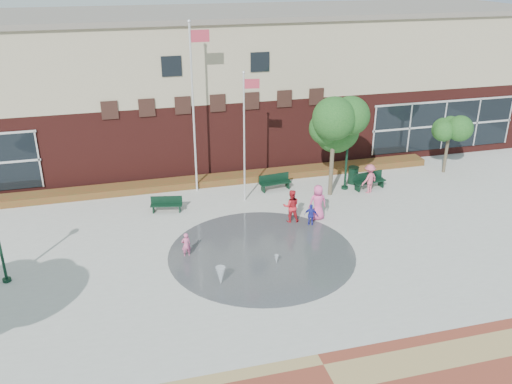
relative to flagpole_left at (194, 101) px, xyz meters
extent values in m
plane|color=#666056|center=(1.60, -10.83, -5.22)|extent=(120.00, 120.00, 0.00)
cube|color=#A8A8A0|center=(1.60, -6.83, -5.21)|extent=(46.00, 18.00, 0.01)
cylinder|color=#383A3D|center=(1.60, -7.83, -5.21)|extent=(8.40, 8.40, 0.01)
cube|color=#481916|center=(1.60, 6.67, -2.97)|extent=(44.00, 10.00, 4.50)
cube|color=tan|center=(1.60, 6.67, 1.53)|extent=(44.00, 10.00, 4.50)
cube|color=slate|center=(1.60, 6.67, 3.83)|extent=(44.40, 10.40, 0.30)
cube|color=black|center=(16.60, 1.65, -3.10)|extent=(10.00, 0.12, 3.19)
cube|color=black|center=(-0.90, 1.65, 1.58)|extent=(1.10, 0.10, 1.10)
cube|color=black|center=(4.10, 1.65, 1.58)|extent=(1.10, 0.10, 1.10)
cube|color=maroon|center=(1.60, 0.77, -5.22)|extent=(26.00, 1.20, 0.40)
cylinder|color=white|center=(-0.05, 0.00, -0.61)|extent=(0.11, 0.11, 9.23)
sphere|color=white|center=(-0.05, 0.00, 4.06)|extent=(0.18, 0.18, 0.18)
cube|color=#AF3041|center=(0.45, 0.00, 3.33)|extent=(1.01, 0.02, 0.62)
cylinder|color=white|center=(2.25, -2.04, -1.74)|extent=(0.09, 0.09, 6.95)
sphere|color=white|center=(2.25, -2.04, 1.78)|extent=(0.14, 0.14, 0.14)
cube|color=#AF3041|center=(2.65, -2.10, 1.20)|extent=(0.80, 0.13, 0.49)
cylinder|color=black|center=(-9.13, -7.33, -3.59)|extent=(0.12, 0.12, 3.26)
cylinder|color=black|center=(-9.13, -7.33, -5.14)|extent=(0.35, 0.35, 0.15)
cylinder|color=black|center=(8.18, -1.97, -3.42)|extent=(0.13, 0.13, 3.59)
cylinder|color=black|center=(8.18, -1.97, -5.13)|extent=(0.38, 0.38, 0.17)
sphere|color=white|center=(8.18, -1.97, -1.43)|extent=(0.42, 0.42, 0.42)
cube|color=black|center=(-2.04, -2.40, -4.81)|extent=(1.69, 0.78, 0.05)
cube|color=black|center=(-2.00, -2.20, -4.60)|extent=(1.61, 0.38, 0.41)
cube|color=black|center=(4.28, -1.10, -4.76)|extent=(1.87, 0.71, 0.06)
cube|color=black|center=(4.26, -0.88, -4.53)|extent=(1.82, 0.25, 0.46)
cube|color=black|center=(9.53, -2.34, -4.74)|extent=(1.98, 0.81, 0.06)
cube|color=black|center=(9.50, -2.11, -4.49)|extent=(1.91, 0.33, 0.48)
cylinder|color=black|center=(8.98, -1.32, -4.73)|extent=(0.59, 0.59, 0.98)
cylinder|color=black|center=(8.98, -1.32, -4.22)|extent=(0.63, 0.63, 0.06)
cylinder|color=#463C2C|center=(7.06, -2.51, -3.54)|extent=(0.23, 0.23, 3.35)
cylinder|color=#463C2C|center=(15.16, -1.12, -4.15)|extent=(0.19, 0.19, 2.15)
cone|color=white|center=(-0.69, -9.87, -5.22)|extent=(0.41, 0.41, 0.80)
cone|color=white|center=(1.96, -8.91, -5.22)|extent=(0.19, 0.19, 0.43)
imported|color=#D45A8A|center=(-1.70, -7.20, -4.64)|extent=(0.45, 0.32, 1.15)
imported|color=red|center=(3.87, -5.14, -4.36)|extent=(0.94, 0.79, 1.73)
imported|color=#EB5196|center=(5.26, -5.20, -4.30)|extent=(0.93, 0.64, 1.85)
imported|color=#252AAA|center=(4.69, -5.80, -4.64)|extent=(0.72, 0.57, 1.15)
imported|color=#CC546C|center=(9.27, -2.78, -4.38)|extent=(1.25, 1.01, 1.68)
camera|label=1|loc=(-4.14, -28.27, 7.06)|focal=38.00mm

